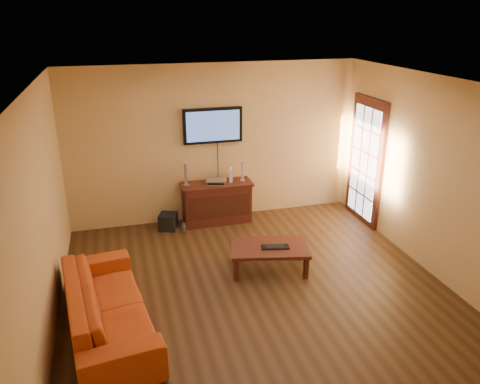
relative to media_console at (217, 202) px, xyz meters
name	(u,v)px	position (x,y,z in m)	size (l,w,h in m)	color
ground_plane	(257,290)	(0.04, -2.26, -0.36)	(5.00, 5.00, 0.00)	#35200E
room_walls	(245,155)	(0.04, -1.63, 1.33)	(5.00, 5.00, 5.00)	tan
french_door	(365,163)	(2.49, -0.56, 0.69)	(0.07, 1.02, 2.22)	#3A140D
media_console	(217,202)	(0.00, 0.00, 0.00)	(1.23, 0.47, 0.72)	#3A140D
television	(213,126)	(0.00, 0.19, 1.32)	(1.01, 0.08, 0.59)	black
coffee_table	(269,249)	(0.36, -1.80, -0.04)	(1.20, 0.87, 0.37)	#3A140D
sofa	(107,298)	(-1.87, -2.59, 0.06)	(2.17, 0.63, 0.85)	#BA4314
speaker_left	(186,175)	(-0.51, 0.04, 0.54)	(0.11, 0.11, 0.40)	silver
speaker_right	(243,172)	(0.47, 0.02, 0.50)	(0.09, 0.09, 0.32)	silver
av_receiver	(216,182)	(-0.01, -0.02, 0.39)	(0.34, 0.24, 0.08)	silver
game_console	(231,175)	(0.27, 0.03, 0.47)	(0.05, 0.17, 0.23)	white
subwoofer	(168,221)	(-0.87, -0.08, -0.22)	(0.28, 0.28, 0.28)	black
bottle	(184,228)	(-0.63, -0.30, -0.27)	(0.07, 0.07, 0.19)	white
keyboard	(275,247)	(0.42, -1.86, 0.02)	(0.41, 0.22, 0.02)	black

